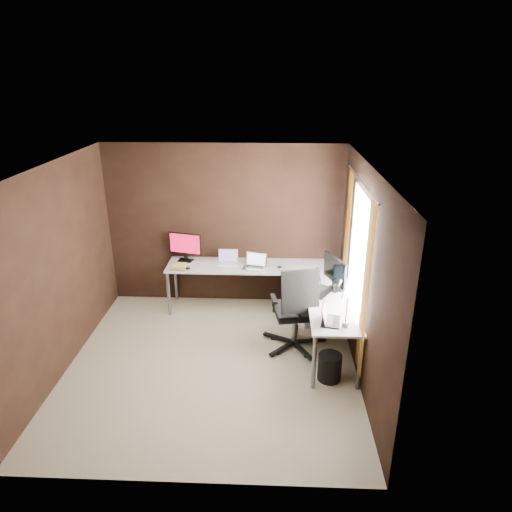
# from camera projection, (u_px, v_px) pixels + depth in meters

# --- Properties ---
(room) EXTENTS (3.60, 3.60, 2.50)m
(room) POSITION_uv_depth(u_px,v_px,m) (238.00, 271.00, 5.36)
(room) COLOR #B7AD8E
(room) RESTS_ON ground
(desk) EXTENTS (2.65, 2.25, 0.73)m
(desk) POSITION_uv_depth(u_px,v_px,m) (279.00, 282.00, 6.46)
(desk) COLOR white
(desk) RESTS_ON ground
(drawer_pedestal) EXTENTS (0.42, 0.50, 0.60)m
(drawer_pedestal) POSITION_uv_depth(u_px,v_px,m) (319.00, 303.00, 6.69)
(drawer_pedestal) COLOR white
(drawer_pedestal) RESTS_ON ground
(monitor_left) EXTENTS (0.50, 0.19, 0.44)m
(monitor_left) POSITION_uv_depth(u_px,v_px,m) (185.00, 245.00, 6.97)
(monitor_left) COLOR black
(monitor_left) RESTS_ON desk
(monitor_right) EXTENTS (0.24, 0.54, 0.47)m
(monitor_right) POSITION_uv_depth(u_px,v_px,m) (335.00, 272.00, 6.02)
(monitor_right) COLOR black
(monitor_right) RESTS_ON desk
(laptop_white) EXTENTS (0.30, 0.22, 0.20)m
(laptop_white) POSITION_uv_depth(u_px,v_px,m) (228.00, 260.00, 6.94)
(laptop_white) COLOR white
(laptop_white) RESTS_ON desk
(laptop_silver) EXTENTS (0.38, 0.31, 0.22)m
(laptop_silver) POSITION_uv_depth(u_px,v_px,m) (255.00, 265.00, 6.78)
(laptop_silver) COLOR silver
(laptop_silver) RESTS_ON desk
(laptop_black_big) EXTENTS (0.45, 0.49, 0.26)m
(laptop_black_big) POSITION_uv_depth(u_px,v_px,m) (317.00, 287.00, 6.05)
(laptop_black_big) COLOR black
(laptop_black_big) RESTS_ON desk
(laptop_black_small) EXTENTS (0.26, 0.33, 0.20)m
(laptop_black_small) POSITION_uv_depth(u_px,v_px,m) (328.00, 318.00, 5.32)
(laptop_black_small) COLOR black
(laptop_black_small) RESTS_ON desk
(book_stack) EXTENTS (0.25, 0.21, 0.07)m
(book_stack) POSITION_uv_depth(u_px,v_px,m) (179.00, 267.00, 6.75)
(book_stack) COLOR olive
(book_stack) RESTS_ON desk
(mouse_left) EXTENTS (0.10, 0.08, 0.04)m
(mouse_left) POSITION_uv_depth(u_px,v_px,m) (187.00, 268.00, 6.73)
(mouse_left) COLOR black
(mouse_left) RESTS_ON desk
(mouse_corner) EXTENTS (0.09, 0.07, 0.03)m
(mouse_corner) POSITION_uv_depth(u_px,v_px,m) (279.00, 267.00, 6.78)
(mouse_corner) COLOR black
(mouse_corner) RESTS_ON desk
(desk_lamp) EXTENTS (0.18, 0.21, 0.55)m
(desk_lamp) POSITION_uv_depth(u_px,v_px,m) (341.00, 297.00, 5.17)
(desk_lamp) COLOR slate
(desk_lamp) RESTS_ON desk
(office_chair) EXTENTS (0.68, 0.69, 1.21)m
(office_chair) POSITION_uv_depth(u_px,v_px,m) (295.00, 324.00, 6.02)
(office_chair) COLOR black
(office_chair) RESTS_ON ground
(wastebasket) EXTENTS (0.35, 0.35, 0.33)m
(wastebasket) POSITION_uv_depth(u_px,v_px,m) (330.00, 367.00, 5.46)
(wastebasket) COLOR black
(wastebasket) RESTS_ON ground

